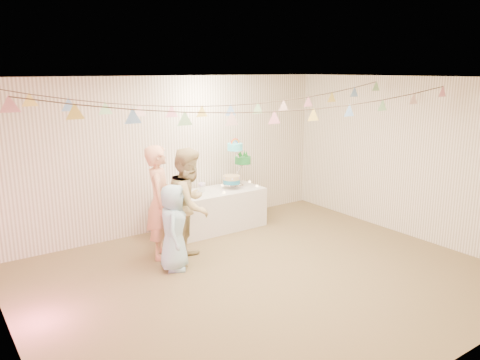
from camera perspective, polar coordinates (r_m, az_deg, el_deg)
floor at (r=6.38m, az=2.70°, el=-11.74°), size 6.00×6.00×0.00m
ceiling at (r=5.78m, az=2.99°, el=12.32°), size 6.00×6.00×0.00m
back_wall at (r=8.02m, az=-8.16°, el=3.16°), size 6.00×6.00×0.00m
front_wall at (r=4.33m, az=23.64°, el=-6.72°), size 6.00×6.00×0.00m
left_wall at (r=4.80m, az=-26.93°, el=-5.13°), size 5.00×5.00×0.00m
right_wall at (r=8.10m, az=19.90°, el=2.58°), size 5.00×5.00×0.00m
table at (r=8.06m, az=-3.38°, el=-3.72°), size 1.81×0.72×0.68m
cake_stand at (r=8.19m, az=-0.36°, el=2.45°), size 0.72×0.42×0.80m
cake_bottom at (r=8.13m, az=-0.99°, el=0.08°), size 0.31×0.31×0.15m
cake_middle at (r=8.37m, az=0.30°, el=2.37°), size 0.27×0.27×0.22m
cake_top_tier at (r=8.09m, az=-0.60°, el=3.93°), size 0.25×0.25×0.19m
platter at (r=7.60m, az=-7.24°, el=-1.56°), size 0.35×0.35×0.02m
posy at (r=7.88m, az=-4.68°, el=-0.38°), size 0.15×0.15×0.17m
person_adult_a at (r=6.86m, az=-9.72°, el=-2.66°), size 0.65×0.72×1.66m
person_adult_b at (r=6.69m, az=-6.14°, el=-3.04°), size 1.01×1.00×1.65m
person_child at (r=6.46m, az=-8.12°, el=-5.74°), size 0.63×0.70×1.21m
bunting_back at (r=6.69m, az=-2.93°, el=10.32°), size 5.60×1.10×0.40m
bunting_front at (r=5.63m, az=4.22°, el=9.42°), size 5.60×0.90×0.36m
tealight_0 at (r=7.46m, az=-8.06°, el=-2.40°), size 0.04×0.04×0.03m
tealight_1 at (r=7.94m, az=-6.25°, el=-1.37°), size 0.04×0.04×0.03m
tealight_2 at (r=7.83m, az=-1.95°, el=-1.51°), size 0.04×0.04×0.03m
tealight_3 at (r=8.32m, az=-2.16°, el=-0.62°), size 0.04×0.04×0.03m
tealight_4 at (r=8.26m, az=2.09°, el=-0.72°), size 0.04×0.04×0.03m
tealight_5 at (r=8.57m, az=1.19°, el=-0.20°), size 0.04×0.04×0.03m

